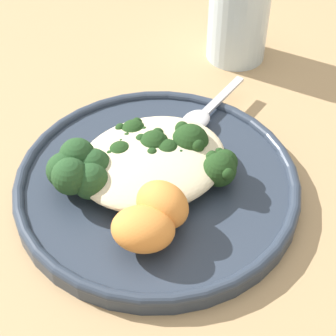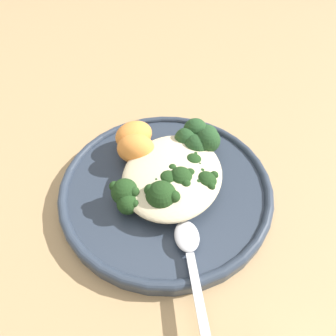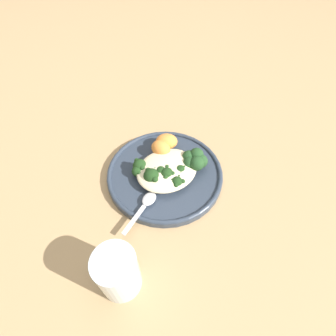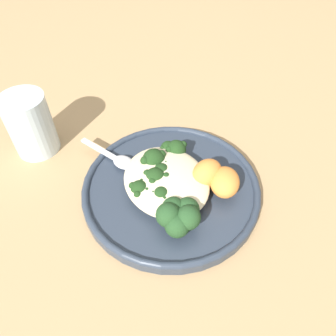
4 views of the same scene
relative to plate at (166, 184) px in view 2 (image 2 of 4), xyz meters
The scene contains 14 objects.
ground_plane 0.02m from the plate, 136.14° to the left, with size 4.00×4.00×0.00m, color tan.
plate is the anchor object (origin of this frame).
quinoa_mound 0.03m from the plate, 91.81° to the left, with size 0.15×0.13×0.03m, color beige.
broccoli_stalk_0 0.05m from the plate, 45.63° to the right, with size 0.11×0.05×0.03m.
broccoli_stalk_1 0.05m from the plate, 33.33° to the right, with size 0.10×0.03×0.03m.
broccoli_stalk_2 0.05m from the plate, ahead, with size 0.09×0.07×0.04m.
broccoli_stalk_3 0.03m from the plate, 19.64° to the right, with size 0.07×0.06×0.03m.
broccoli_stalk_4 0.03m from the plate, 70.50° to the left, with size 0.05×0.08×0.03m.
broccoli_stalk_5 0.04m from the plate, 97.09° to the left, with size 0.04×0.12×0.03m.
broccoli_stalk_6 0.03m from the plate, 148.89° to the left, with size 0.04×0.09×0.03m.
sweet_potato_chunk_0 0.09m from the plate, 126.40° to the right, with size 0.06×0.05×0.04m, color orange.
sweet_potato_chunk_1 0.06m from the plate, 112.92° to the right, with size 0.05×0.04×0.04m, color orange.
kale_tuft 0.08m from the plate, 159.59° to the left, with size 0.06×0.06×0.04m.
spoon 0.10m from the plate, 32.97° to the left, with size 0.11×0.07×0.01m.
Camera 2 is at (0.22, 0.07, 0.29)m, focal length 28.00 mm.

